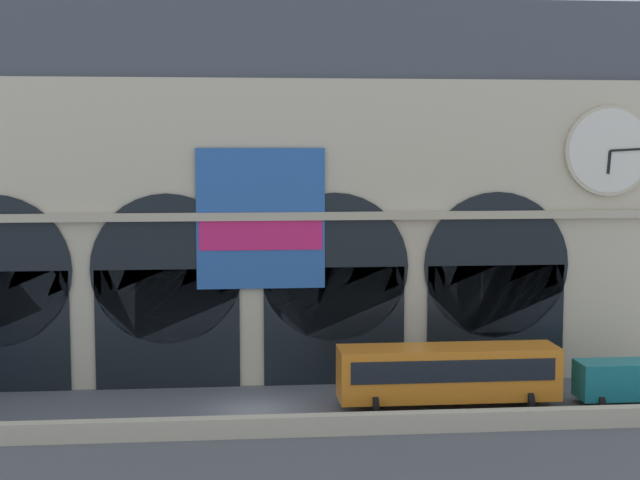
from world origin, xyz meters
TOP-DOWN VIEW (x-y plane):
  - ground_plane at (0.00, 0.00)m, footprint 200.00×200.00m
  - quay_parapet_wall at (0.00, -4.29)m, footprint 90.00×0.70m
  - station_building at (0.03, 7.35)m, footprint 46.96×5.12m
  - bus_mideast at (9.63, -0.40)m, footprint 11.00×3.25m
  - van_east at (18.90, -0.57)m, footprint 5.20×2.48m

SIDE VIEW (x-z plane):
  - ground_plane at x=0.00m, z-range 0.00..0.00m
  - quay_parapet_wall at x=0.00m, z-range 0.00..0.93m
  - van_east at x=18.90m, z-range 0.15..2.35m
  - bus_mideast at x=9.63m, z-range 0.23..3.33m
  - station_building at x=0.03m, z-range -0.33..20.70m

